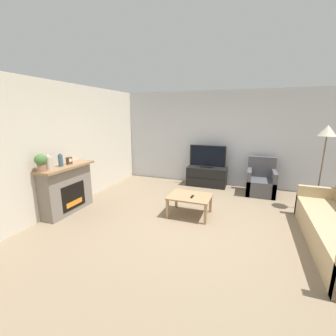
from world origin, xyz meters
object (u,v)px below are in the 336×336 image
mantel_vase_centre_left (61,160)px  tv (207,157)px  remote (192,197)px  mantel_vase_left (49,163)px  mantel_clock (69,161)px  floor_lamp (327,137)px  potted_plant (41,162)px  armchair (261,182)px  coffee_table (190,198)px  fireplace (67,188)px  tv_stand (207,176)px

mantel_vase_centre_left → tv: bearing=50.3°
remote → mantel_vase_centre_left: bearing=-161.6°
tv → mantel_vase_left: bearing=-127.0°
mantel_vase_centre_left → tv: mantel_vase_centre_left is taller
mantel_clock → floor_lamp: size_ratio=0.08×
potted_plant → armchair: potted_plant is taller
mantel_clock → coffee_table: mantel_clock is taller
mantel_clock → tv: size_ratio=0.15×
fireplace → coffee_table: size_ratio=1.51×
mantel_vase_centre_left → floor_lamp: size_ratio=0.15×
mantel_vase_left → remote: (2.54, 1.05, -0.72)m
fireplace → tv: 3.75m
tv_stand → armchair: (1.46, -0.19, 0.03)m
mantel_vase_left → tv: 4.04m
fireplace → tv_stand: fireplace is taller
mantel_vase_centre_left → potted_plant: size_ratio=0.81×
remote → floor_lamp: (2.46, 1.25, 1.17)m
tv_stand → floor_lamp: 3.03m
fireplace → coffee_table: fireplace is taller
fireplace → tv: tv is taller
coffee_table → remote: bearing=-42.4°
floor_lamp → remote: bearing=-153.0°
potted_plant → armchair: 5.10m
fireplace → mantel_vase_left: bearing=-87.5°
mantel_clock → potted_plant: potted_plant is taller
tv_stand → armchair: size_ratio=1.19×
fireplace → tv_stand: bearing=49.2°
remote → mantel_vase_left: bearing=-155.8°
potted_plant → fireplace: bearing=91.8°
floor_lamp → armchair: bearing=146.9°
mantel_vase_centre_left → remote: mantel_vase_centre_left is taller
potted_plant → floor_lamp: bearing=26.3°
floor_lamp → potted_plant: bearing=-153.7°
tv_stand → coffee_table: size_ratio=1.33×
mantel_clock → remote: size_ratio=0.99×
potted_plant → armchair: (3.88, 3.18, -0.90)m
fireplace → floor_lamp: (5.01, 1.92, 1.08)m
fireplace → mantel_vase_left: size_ratio=4.51×
armchair → floor_lamp: size_ratio=0.52×
mantel_vase_left → coffee_table: size_ratio=0.33×
armchair → coffee_table: (-1.41, -1.91, 0.07)m
mantel_vase_left → mantel_vase_centre_left: (0.00, 0.29, -0.01)m
armchair → coffee_table: armchair is taller
mantel_vase_centre_left → tv_stand: 3.90m
potted_plant → remote: 2.91m
potted_plant → floor_lamp: size_ratio=0.18×
mantel_vase_centre_left → floor_lamp: (4.99, 2.02, 0.45)m
coffee_table → potted_plant: bearing=-152.8°
mantel_vase_left → floor_lamp: (4.99, 2.30, 0.45)m
remote → armchair: bearing=57.3°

